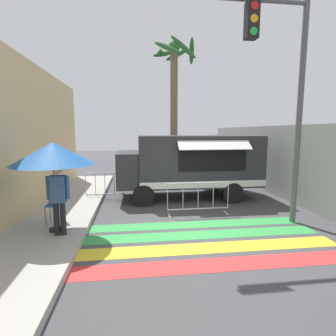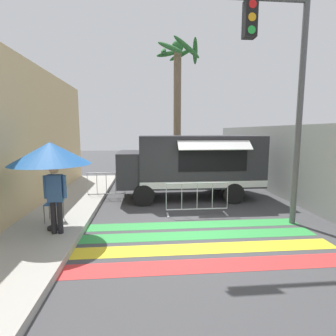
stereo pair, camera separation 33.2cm
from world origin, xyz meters
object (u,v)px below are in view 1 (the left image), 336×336
object	(u,v)px
folding_chair	(56,200)
palm_tree	(174,89)
vendor_person	(58,195)
patio_umbrella	(53,154)
barricade_side	(105,187)
traffic_signal_pole	(273,67)
barricade_front	(198,199)
food_truck	(187,162)

from	to	relation	value
folding_chair	palm_tree	world-z (taller)	palm_tree
vendor_person	patio_umbrella	bearing A→B (deg)	119.63
barricade_side	folding_chair	bearing A→B (deg)	-108.24
barricade_side	palm_tree	bearing A→B (deg)	47.58
traffic_signal_pole	patio_umbrella	distance (m)	6.09
folding_chair	vendor_person	xyz separation A→B (m)	(0.37, -0.98, 0.37)
traffic_signal_pole	folding_chair	size ratio (longest dim) A/B	6.49
barricade_front	barricade_side	distance (m)	3.93
food_truck	patio_umbrella	size ratio (longest dim) A/B	2.47
food_truck	barricade_front	size ratio (longest dim) A/B	2.75
folding_chair	barricade_front	distance (m)	4.19
vendor_person	barricade_side	size ratio (longest dim) A/B	1.16
patio_umbrella	barricade_front	xyz separation A→B (m)	(3.93, 1.30, -1.58)
traffic_signal_pole	folding_chair	world-z (taller)	traffic_signal_pole
barricade_side	traffic_signal_pole	bearing A→B (deg)	-34.71
food_truck	folding_chair	bearing A→B (deg)	-145.65
traffic_signal_pole	barricade_front	distance (m)	4.31
vendor_person	barricade_front	xyz separation A→B (m)	(3.77, 1.61, -0.62)
food_truck	folding_chair	world-z (taller)	food_truck
barricade_front	patio_umbrella	bearing A→B (deg)	-161.64
food_truck	barricade_front	world-z (taller)	food_truck
patio_umbrella	food_truck	bearing A→B (deg)	41.58
patio_umbrella	barricade_front	size ratio (longest dim) A/B	1.11
patio_umbrella	vendor_person	bearing A→B (deg)	-61.56
vendor_person	barricade_side	xyz separation A→B (m)	(0.62, 3.96, -0.64)
barricade_front	vendor_person	bearing A→B (deg)	-156.86
patio_umbrella	folding_chair	size ratio (longest dim) A/B	2.24
barricade_front	barricade_side	bearing A→B (deg)	143.23
patio_umbrella	folding_chair	distance (m)	1.50
traffic_signal_pole	vendor_person	bearing A→B (deg)	-173.86
barricade_front	palm_tree	xyz separation A→B (m)	(0.10, 5.91, 4.27)
traffic_signal_pole	barricade_side	bearing A→B (deg)	145.29
food_truck	barricade_side	xyz separation A→B (m)	(-3.22, 0.10, -0.94)
patio_umbrella	vendor_person	size ratio (longest dim) A/B	1.30
folding_chair	palm_tree	xyz separation A→B (m)	(4.23, 6.53, 4.02)
vendor_person	palm_tree	world-z (taller)	palm_tree
vendor_person	palm_tree	size ratio (longest dim) A/B	0.24
patio_umbrella	barricade_front	distance (m)	4.43
folding_chair	barricade_side	distance (m)	3.15
patio_umbrella	barricade_front	world-z (taller)	patio_umbrella
barricade_front	food_truck	bearing A→B (deg)	88.09
vendor_person	barricade_front	size ratio (longest dim) A/B	0.86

